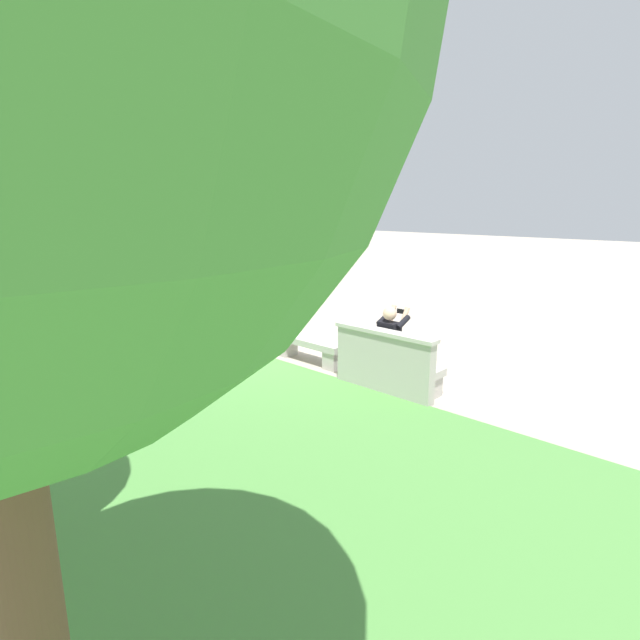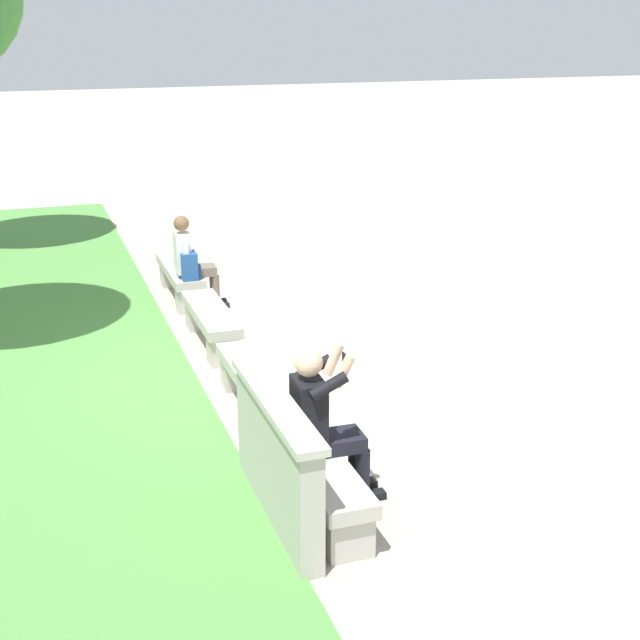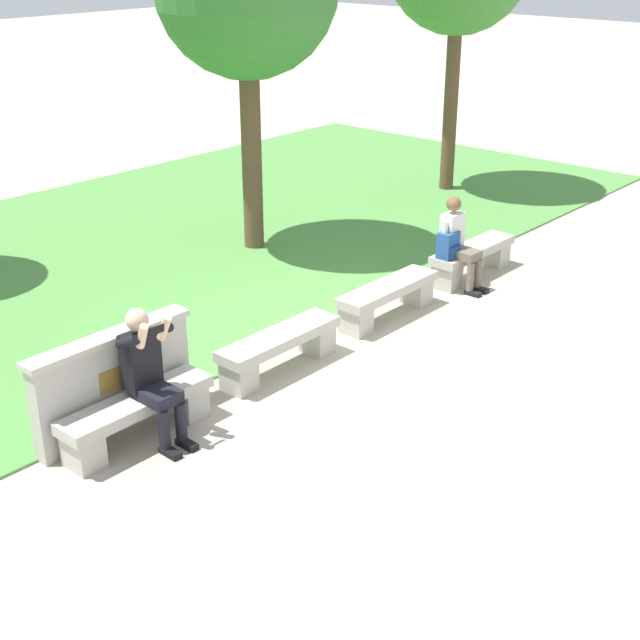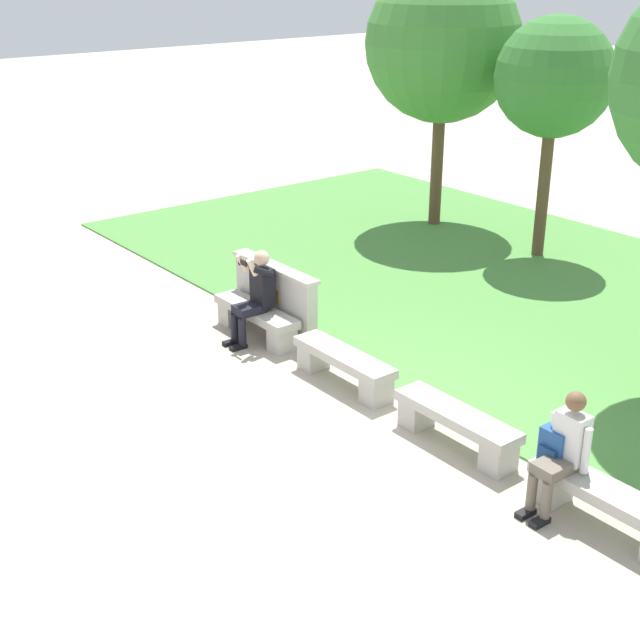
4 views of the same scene
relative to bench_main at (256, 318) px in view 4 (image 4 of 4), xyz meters
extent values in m
plane|color=#B2A593|center=(2.94, 0.00, -0.29)|extent=(80.00, 80.00, 0.00)
cube|color=#518E42|center=(2.94, 4.38, -0.27)|extent=(19.49, 8.00, 0.03)
cube|color=#B7B2A8|center=(0.00, 0.00, 0.10)|extent=(1.61, 0.40, 0.12)
cube|color=#B7B2A8|center=(-0.63, 0.00, -0.12)|extent=(0.28, 0.34, 0.33)
cube|color=#B7B2A8|center=(0.63, 0.00, -0.12)|extent=(0.28, 0.34, 0.33)
cube|color=#B7B2A8|center=(1.96, 0.00, 0.10)|extent=(1.61, 0.40, 0.12)
cube|color=#B7B2A8|center=(1.33, 0.00, -0.12)|extent=(0.28, 0.34, 0.33)
cube|color=#B7B2A8|center=(2.58, 0.00, -0.12)|extent=(0.28, 0.34, 0.33)
cube|color=#B7B2A8|center=(3.92, 0.00, 0.10)|extent=(1.61, 0.40, 0.12)
cube|color=#B7B2A8|center=(3.29, 0.00, -0.12)|extent=(0.28, 0.34, 0.33)
cube|color=#B7B2A8|center=(4.54, 0.00, -0.12)|extent=(0.28, 0.34, 0.33)
cube|color=#B7B2A8|center=(5.88, 0.00, 0.10)|extent=(1.61, 0.40, 0.12)
cube|color=#B7B2A8|center=(5.25, 0.00, -0.12)|extent=(0.28, 0.34, 0.33)
cube|color=#B7B2A8|center=(0.00, 0.34, 0.19)|extent=(1.75, 0.18, 0.95)
cube|color=beige|center=(0.00, 0.34, 0.69)|extent=(1.81, 0.24, 0.06)
cube|color=olive|center=(0.00, 0.24, 0.30)|extent=(0.44, 0.02, 0.22)
cube|color=black|center=(0.01, -0.45, -0.26)|extent=(0.11, 0.24, 0.06)
cylinder|color=black|center=(0.01, -0.38, -0.05)|extent=(0.11, 0.11, 0.42)
cube|color=black|center=(0.21, -0.45, -0.26)|extent=(0.11, 0.24, 0.06)
cylinder|color=black|center=(0.21, -0.38, -0.05)|extent=(0.11, 0.11, 0.42)
cube|color=black|center=(0.12, -0.19, 0.22)|extent=(0.31, 0.43, 0.12)
cube|color=black|center=(0.12, 0.04, 0.50)|extent=(0.35, 0.23, 0.56)
sphere|color=beige|center=(0.12, 0.04, 0.92)|extent=(0.22, 0.22, 0.22)
cylinder|color=black|center=(-0.07, -0.06, 0.79)|extent=(0.10, 0.31, 0.21)
cylinder|color=beige|center=(-0.01, -0.20, 0.87)|extent=(0.11, 0.19, 0.27)
cylinder|color=black|center=(0.31, -0.06, 0.79)|extent=(0.10, 0.31, 0.21)
cylinder|color=beige|center=(0.24, -0.20, 0.87)|extent=(0.10, 0.19, 0.27)
cube|color=black|center=(0.11, -0.26, 0.91)|extent=(0.15, 0.02, 0.08)
cube|color=black|center=(5.27, -0.42, -0.26)|extent=(0.11, 0.22, 0.06)
cylinder|color=#6B6051|center=(5.27, -0.36, -0.05)|extent=(0.10, 0.10, 0.42)
cube|color=black|center=(5.45, -0.42, -0.26)|extent=(0.11, 0.22, 0.06)
cylinder|color=#6B6051|center=(5.45, -0.36, -0.05)|extent=(0.10, 0.10, 0.42)
cube|color=#6B6051|center=(5.37, -0.18, 0.22)|extent=(0.29, 0.41, 0.12)
cube|color=silver|center=(5.37, 0.04, 0.48)|extent=(0.33, 0.21, 0.52)
sphere|color=brown|center=(5.37, 0.04, 0.87)|extent=(0.20, 0.20, 0.20)
cylinder|color=silver|center=(5.17, 0.03, 0.43)|extent=(0.08, 0.08, 0.48)
cylinder|color=silver|center=(5.57, 0.01, 0.43)|extent=(0.08, 0.08, 0.48)
cube|color=#234C8C|center=(5.23, 0.00, 0.34)|extent=(0.28, 0.20, 0.36)
cube|color=navy|center=(5.23, -0.11, 0.27)|extent=(0.20, 0.06, 0.16)
torus|color=black|center=(5.23, 0.00, 0.54)|extent=(0.10, 0.02, 0.10)
cylinder|color=brown|center=(-2.44, 6.02, 1.03)|extent=(0.23, 0.23, 2.64)
sphere|color=#428438|center=(-2.44, 6.02, 3.24)|extent=(2.95, 2.95, 2.95)
cylinder|color=brown|center=(0.14, 6.08, 0.99)|extent=(0.21, 0.21, 2.55)
sphere|color=#387A33|center=(0.14, 6.08, 2.88)|extent=(2.03, 2.03, 2.03)
camera|label=1|loc=(-4.36, 6.44, 2.61)|focal=28.00mm
camera|label=2|loc=(-5.85, 2.00, 3.43)|focal=50.00mm
camera|label=3|loc=(-4.40, -6.21, 4.24)|focal=50.00mm
camera|label=4|loc=(9.78, -6.55, 4.86)|focal=50.00mm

